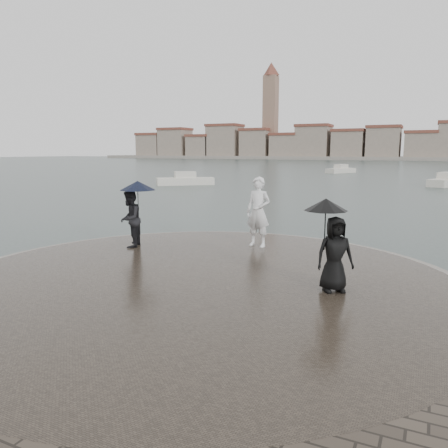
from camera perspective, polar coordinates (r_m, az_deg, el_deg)
The scene contains 8 objects.
ground at distance 7.71m, azimuth -16.28°, elevation -16.19°, with size 400.00×400.00×0.00m, color #2B3835.
kerb_ring at distance 10.31m, azimuth -3.16°, elevation -8.18°, with size 12.50×12.50×0.32m, color gray.
quay_tip at distance 10.30m, azimuth -3.16°, elevation -8.07°, with size 11.90×11.90×0.36m, color #2D261E.
statue at distance 13.45m, azimuth 4.50°, elevation 1.58°, with size 0.79×0.52×2.16m, color white.
visitor_left at distance 13.59m, azimuth -11.94°, elevation 1.74°, with size 1.26×1.17×2.04m.
visitor_right at distance 9.42m, azimuth 13.99°, elevation -2.20°, with size 1.18×0.98×1.95m.
far_skyline at distance 166.19m, azimuth 22.12°, elevation 9.67°, with size 260.00×20.00×37.00m.
boats at distance 50.02m, azimuth 21.40°, elevation 5.56°, with size 44.74×35.17×1.50m.
Camera 1 is at (4.74, -5.10, 3.30)m, focal length 35.00 mm.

